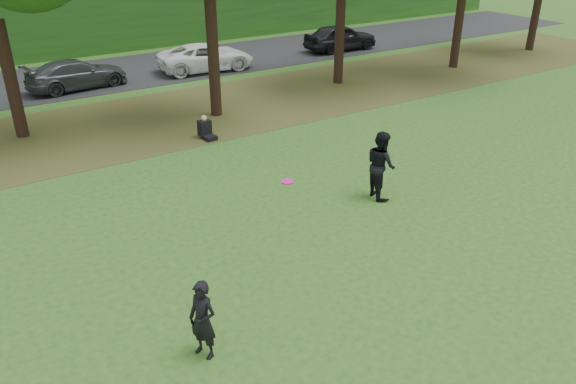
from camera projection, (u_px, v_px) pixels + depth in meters
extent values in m
plane|color=#244E18|center=(307.00, 313.00, 11.32)|extent=(120.00, 120.00, 0.00)
cube|color=#49331A|center=(113.00, 128.00, 21.14)|extent=(60.00, 7.00, 0.01)
cube|color=black|center=(63.00, 80.00, 27.18)|extent=(70.00, 7.00, 0.02)
cube|color=#1D4E16|center=(29.00, 11.00, 30.60)|extent=(70.00, 3.00, 5.00)
imported|color=black|center=(203.00, 320.00, 9.93)|extent=(0.58, 0.67, 1.56)
imported|color=black|center=(381.00, 165.00, 15.62)|extent=(0.93, 1.09, 1.94)
imported|color=#373A3E|center=(77.00, 74.00, 25.64)|extent=(4.69, 2.37, 1.31)
imported|color=white|center=(206.00, 57.00, 28.61)|extent=(5.03, 2.67, 1.35)
imported|color=black|center=(340.00, 37.00, 32.87)|extent=(4.45, 1.87, 1.50)
cylinder|color=#E4138D|center=(287.00, 182.00, 11.65)|extent=(0.33, 0.33, 0.04)
cube|color=black|center=(209.00, 137.00, 20.03)|extent=(0.45, 0.60, 0.16)
cube|color=black|center=(205.00, 128.00, 20.10)|extent=(0.45, 0.38, 0.56)
sphere|color=tan|center=(204.00, 118.00, 19.94)|extent=(0.22, 0.22, 0.22)
cylinder|color=black|center=(11.00, 80.00, 19.46)|extent=(0.44, 0.44, 4.12)
cylinder|color=black|center=(213.00, 57.00, 21.51)|extent=(0.44, 0.44, 4.62)
cylinder|color=black|center=(340.00, 35.00, 25.83)|extent=(0.44, 0.44, 4.45)
cylinder|color=black|center=(460.00, 16.00, 28.45)|extent=(0.44, 0.44, 5.17)
cylinder|color=black|center=(536.00, 14.00, 32.42)|extent=(0.44, 0.44, 4.16)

